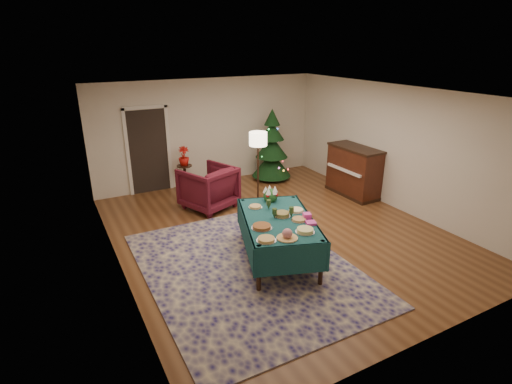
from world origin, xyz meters
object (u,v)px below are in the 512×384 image
floor_lamp (258,143)px  potted_plant (184,160)px  side_table (185,178)px  armchair (208,186)px  piano (354,172)px  buffet_table (278,226)px  gift_box (307,216)px  christmas_tree (272,148)px

floor_lamp → potted_plant: (-1.25, 1.53, -0.61)m
floor_lamp → potted_plant: size_ratio=3.55×
side_table → armchair: bearing=-85.4°
armchair → potted_plant: 1.34m
potted_plant → piano: piano is taller
armchair → side_table: (-0.11, 1.31, -0.21)m
buffet_table → gift_box: gift_box is taller
gift_box → floor_lamp: size_ratio=0.07×
armchair → floor_lamp: floor_lamp is taller
buffet_table → piano: (3.23, 1.80, -0.03)m
gift_box → christmas_tree: bearing=67.4°
buffet_table → side_table: 4.02m
gift_box → piano: piano is taller
floor_lamp → christmas_tree: christmas_tree is taller
buffet_table → floor_lamp: bearing=68.9°
christmas_tree → piano: christmas_tree is taller
buffet_table → gift_box: (0.40, -0.26, 0.20)m
gift_box → piano: (2.83, 2.06, -0.24)m
buffet_table → christmas_tree: christmas_tree is taller
armchair → side_table: size_ratio=1.59×
side_table → buffet_table: bearing=-85.7°
buffet_table → floor_lamp: (0.95, 2.47, 0.79)m
floor_lamp → piano: (2.27, -0.67, -0.82)m
side_table → piano: 4.17m
potted_plant → buffet_table: bearing=-85.7°
side_table → christmas_tree: (2.38, -0.23, 0.54)m
buffet_table → potted_plant: potted_plant is taller
armchair → side_table: bearing=-107.4°
gift_box → floor_lamp: floor_lamp is taller
buffet_table → piano: bearing=29.2°
buffet_table → potted_plant: 4.02m
armchair → piano: size_ratio=0.76×
armchair → gift_box: bearing=79.4°
gift_box → christmas_tree: 4.36m
potted_plant → christmas_tree: christmas_tree is taller
armchair → piano: piano is taller
gift_box → piano: 3.50m
armchair → potted_plant: bearing=-107.4°
floor_lamp → side_table: (-1.25, 1.53, -1.09)m
side_table → christmas_tree: 2.45m
gift_box → armchair: (-0.60, 2.95, -0.29)m
gift_box → armchair: bearing=101.4°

